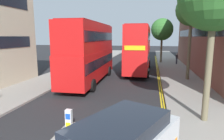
{
  "coord_description": "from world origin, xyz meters",
  "views": [
    {
      "loc": [
        3.51,
        -3.57,
        4.38
      ],
      "look_at": [
        0.5,
        11.0,
        1.8
      ],
      "focal_mm": 31.05,
      "sensor_mm": 36.0,
      "label": 1
    }
  ],
  "objects": [
    {
      "name": "pedestrian_far",
      "position": [
        7.34,
        27.94,
        0.99
      ],
      "size": [
        0.34,
        0.22,
        1.62
      ],
      "color": "#2D2D38",
      "rests_on": "sidewalk_right"
    },
    {
      "name": "keep_left_bollard",
      "position": [
        0.0,
        3.95,
        0.61
      ],
      "size": [
        0.36,
        0.28,
        1.11
      ],
      "color": "silver",
      "rests_on": "traffic_island"
    },
    {
      "name": "street_tree_distant",
      "position": [
        7.08,
        16.65,
        6.8
      ],
      "size": [
        3.0,
        3.0,
        8.23
      ],
      "color": "#6B6047",
      "rests_on": "sidewalk_right"
    },
    {
      "name": "sidewalk_left",
      "position": [
        -6.5,
        16.0,
        0.07
      ],
      "size": [
        4.0,
        80.0,
        0.14
      ],
      "primitive_type": "cube",
      "color": "gray",
      "rests_on": "ground"
    },
    {
      "name": "kerb_line_inner",
      "position": [
        4.24,
        14.0,
        0.0
      ],
      "size": [
        0.1,
        56.0,
        0.01
      ],
      "primitive_type": "cube",
      "color": "yellow",
      "rests_on": "ground"
    },
    {
      "name": "double_decker_bus_away",
      "position": [
        -2.36,
        14.14,
        3.03
      ],
      "size": [
        2.98,
        10.86,
        5.64
      ],
      "color": "red",
      "rests_on": "ground"
    },
    {
      "name": "street_tree_mid",
      "position": [
        7.74,
        11.62,
        6.47
      ],
      "size": [
        3.61,
        3.61,
        8.17
      ],
      "color": "#6B6047",
      "rests_on": "sidewalk_right"
    },
    {
      "name": "double_decker_bus_oncoming",
      "position": [
        1.91,
        20.56,
        3.03
      ],
      "size": [
        2.85,
        10.83,
        5.64
      ],
      "color": "red",
      "rests_on": "ground"
    },
    {
      "name": "sidewalk_right",
      "position": [
        6.5,
        16.0,
        0.07
      ],
      "size": [
        4.0,
        80.0,
        0.14
      ],
      "primitive_type": "cube",
      "color": "gray",
      "rests_on": "ground"
    },
    {
      "name": "street_tree_far",
      "position": [
        5.0,
        29.49,
        5.49
      ],
      "size": [
        3.56,
        3.56,
        7.16
      ],
      "color": "#6B6047",
      "rests_on": "sidewalk_right"
    },
    {
      "name": "kerb_line_outer",
      "position": [
        4.4,
        14.0,
        0.0
      ],
      "size": [
        0.1,
        56.0,
        0.01
      ],
      "primitive_type": "cube",
      "color": "yellow",
      "rests_on": "ground"
    },
    {
      "name": "traffic_island",
      "position": [
        0.0,
        3.95,
        0.05
      ],
      "size": [
        1.1,
        2.2,
        0.1
      ],
      "primitive_type": "cube",
      "color": "gray",
      "rests_on": "ground"
    }
  ]
}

